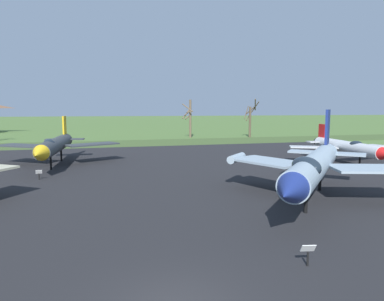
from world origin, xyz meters
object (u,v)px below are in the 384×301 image
jet_fighter_rear_center (55,145)px  info_placard_rear_left (308,253)px  jet_fighter_rear_left (314,166)px  jet_fighter_front_left (347,147)px  info_placard_rear_center (39,174)px

jet_fighter_rear_center → info_placard_rear_left: (11.81, -27.21, -1.64)m
jet_fighter_rear_left → info_placard_rear_left: jet_fighter_rear_left is taller
jet_fighter_front_left → jet_fighter_rear_center: size_ratio=0.83×
jet_fighter_rear_left → jet_fighter_front_left: bearing=44.5°
jet_fighter_front_left → info_placard_rear_center: 30.62m
jet_fighter_front_left → jet_fighter_rear_left: bearing=-135.5°
info_placard_rear_center → jet_fighter_rear_left: (18.00, -11.95, 1.82)m
jet_fighter_front_left → info_placard_rear_center: size_ratio=15.18×
jet_fighter_rear_center → info_placard_rear_left: jet_fighter_rear_center is taller
jet_fighter_rear_center → jet_fighter_rear_left: (17.49, -19.23, 0.15)m
jet_fighter_rear_center → jet_fighter_rear_left: 25.99m
jet_fighter_rear_left → info_placard_rear_left: 9.96m
jet_fighter_rear_left → info_placard_rear_left: (-5.68, -7.98, -1.79)m
jet_fighter_rear_center → info_placard_rear_left: size_ratio=17.77×
info_placard_rear_center → info_placard_rear_left: size_ratio=0.97×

